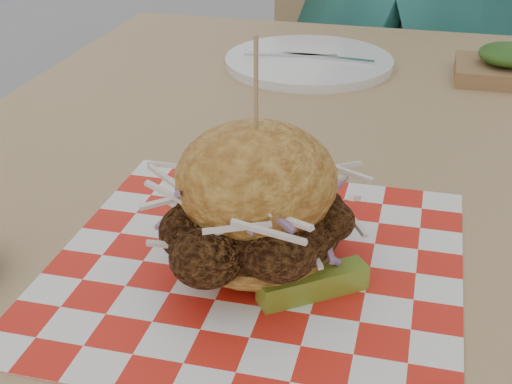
{
  "coord_description": "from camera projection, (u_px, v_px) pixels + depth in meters",
  "views": [
    {
      "loc": [
        0.49,
        -0.51,
        1.11
      ],
      "look_at": [
        0.36,
        0.01,
        0.82
      ],
      "focal_mm": 50.0,
      "sensor_mm": 36.0,
      "label": 1
    }
  ],
  "objects": [
    {
      "name": "kraft_tray",
      "position": [
        507.0,
        66.0,
        1.08
      ],
      "size": [
        0.15,
        0.12,
        0.06
      ],
      "color": "olive",
      "rests_on": "patio_table"
    },
    {
      "name": "pickle_spear",
      "position": [
        313.0,
        284.0,
        0.59
      ],
      "size": [
        0.09,
        0.07,
        0.02
      ],
      "primitive_type": "cube",
      "rotation": [
        0.0,
        0.0,
        0.63
      ],
      "color": "olive",
      "rests_on": "paper_liner"
    },
    {
      "name": "patio_table",
      "position": [
        259.0,
        206.0,
        0.9
      ],
      "size": [
        0.8,
        1.2,
        0.75
      ],
      "color": "tan",
      "rests_on": "ground"
    },
    {
      "name": "sandwich",
      "position": [
        256.0,
        208.0,
        0.61
      ],
      "size": [
        0.18,
        0.18,
        0.21
      ],
      "color": "gold",
      "rests_on": "paper_liner"
    },
    {
      "name": "patio_chair",
      "position": [
        346.0,
        69.0,
        1.77
      ],
      "size": [
        0.46,
        0.47,
        0.95
      ],
      "rotation": [
        0.0,
        0.0,
        0.11
      ],
      "color": "tan",
      "rests_on": "ground"
    },
    {
      "name": "paper_liner",
      "position": [
        256.0,
        265.0,
        0.64
      ],
      "size": [
        0.36,
        0.36,
        0.0
      ],
      "primitive_type": "cube",
      "color": "red",
      "rests_on": "patio_table"
    },
    {
      "name": "place_setting",
      "position": [
        309.0,
        62.0,
        1.15
      ],
      "size": [
        0.27,
        0.27,
        0.02
      ],
      "color": "white",
      "rests_on": "patio_table"
    }
  ]
}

